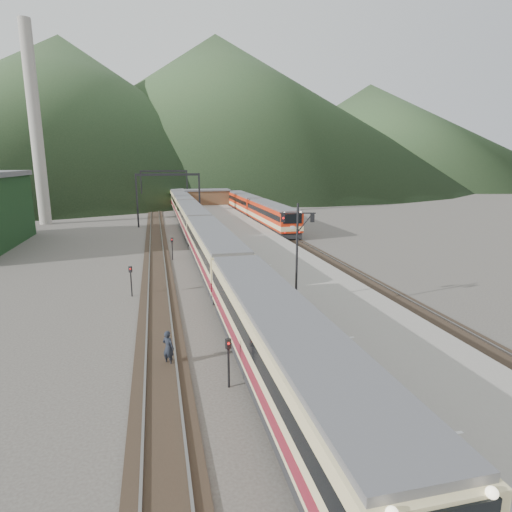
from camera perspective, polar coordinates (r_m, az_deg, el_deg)
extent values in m
plane|color=#47423D|center=(15.73, 8.71, -25.76)|extent=(400.00, 400.00, 0.00)
cube|color=black|center=(52.50, -7.69, 1.78)|extent=(2.60, 200.00, 0.12)
cube|color=slate|center=(52.42, -8.47, 1.85)|extent=(0.10, 200.00, 0.14)
cube|color=slate|center=(52.56, -6.91, 1.93)|extent=(0.10, 200.00, 0.14)
cube|color=black|center=(52.28, -13.15, 1.52)|extent=(2.60, 200.00, 0.12)
cube|color=slate|center=(52.27, -13.94, 1.59)|extent=(0.10, 200.00, 0.14)
cube|color=slate|center=(52.26, -12.37, 1.67)|extent=(0.10, 200.00, 0.14)
cube|color=black|center=(54.78, 4.37, 2.30)|extent=(2.60, 200.00, 0.12)
cube|color=slate|center=(54.56, 3.65, 2.38)|extent=(0.10, 200.00, 0.14)
cube|color=slate|center=(54.99, 5.09, 2.43)|extent=(0.10, 200.00, 0.14)
cube|color=gray|center=(51.31, -1.24, 2.14)|extent=(8.00, 100.00, 1.00)
cube|color=black|center=(66.68, -15.57, 7.12)|extent=(0.25, 0.25, 8.00)
cube|color=black|center=(66.96, -7.54, 7.49)|extent=(0.25, 0.25, 8.00)
cube|color=black|center=(66.44, -11.69, 10.58)|extent=(9.30, 0.22, 0.35)
cube|color=black|center=(91.60, -15.03, 8.49)|extent=(0.25, 0.25, 8.00)
cube|color=black|center=(91.80, -9.15, 8.76)|extent=(0.25, 0.25, 8.00)
cube|color=black|center=(91.42, -12.20, 11.01)|extent=(9.30, 0.22, 0.35)
cylinder|color=#9E998E|center=(75.54, -27.33, 15.16)|extent=(1.80, 1.80, 30.00)
cube|color=brown|center=(90.29, -6.60, 7.76)|extent=(9.00, 4.00, 2.80)
cube|color=slate|center=(90.18, -6.62, 8.74)|extent=(9.40, 4.40, 0.30)
cone|color=#283F23|center=(205.43, -24.15, 17.11)|extent=(180.00, 180.00, 60.00)
cone|color=#283F23|center=(245.47, -5.28, 18.93)|extent=(220.00, 220.00, 75.00)
cone|color=#283F23|center=(249.88, 14.71, 15.59)|extent=(160.00, 160.00, 50.00)
cube|color=beige|center=(18.51, 3.31, -11.70)|extent=(3.10, 20.88, 3.79)
cube|color=beige|center=(38.61, -5.72, 1.10)|extent=(3.10, 20.88, 3.79)
cube|color=beige|center=(59.61, -8.47, 5.04)|extent=(3.10, 20.88, 3.79)
cube|color=beige|center=(80.80, -9.80, 6.92)|extent=(3.10, 20.88, 3.79)
cube|color=beige|center=(102.07, -10.57, 8.01)|extent=(3.10, 20.88, 3.79)
cube|color=red|center=(62.47, 2.07, 5.40)|extent=(2.93, 19.69, 3.57)
cube|color=red|center=(82.00, -1.68, 7.09)|extent=(2.93, 19.69, 3.57)
cylinder|color=black|center=(26.74, 5.47, 0.36)|extent=(0.14, 0.14, 6.23)
cube|color=black|center=(26.33, 5.59, 5.72)|extent=(2.15, 0.63, 0.07)
cube|color=black|center=(26.32, 3.61, 5.09)|extent=(0.29, 0.24, 0.50)
cube|color=black|center=(26.45, 7.53, 5.04)|extent=(0.29, 0.24, 0.50)
cylinder|color=black|center=(19.23, -3.68, -14.44)|extent=(0.10, 0.10, 2.00)
cube|color=black|center=(18.78, -3.72, -11.59)|extent=(0.26, 0.23, 0.45)
cylinder|color=black|center=(43.74, -11.09, 0.77)|extent=(0.10, 0.10, 2.00)
cube|color=black|center=(43.55, -11.15, 2.12)|extent=(0.24, 0.19, 0.45)
cylinder|color=black|center=(32.62, -16.30, -3.51)|extent=(0.10, 0.10, 2.00)
cube|color=black|center=(32.36, -16.41, -1.72)|extent=(0.27, 0.24, 0.45)
imported|color=black|center=(21.59, -11.62, -11.90)|extent=(0.76, 0.74, 1.76)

